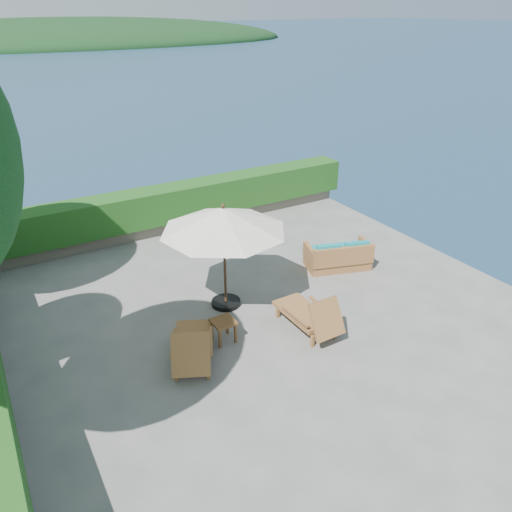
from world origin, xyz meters
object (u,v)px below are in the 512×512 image
patio_umbrella (223,221)px  wicker_loveseat (338,257)px  lounge_right (310,315)px  side_table (223,324)px  lounge_left (192,346)px

patio_umbrella → wicker_loveseat: (3.37, 0.11, -1.79)m
patio_umbrella → wicker_loveseat: 3.82m
lounge_right → side_table: size_ratio=3.47×
lounge_left → side_table: bearing=47.8°
lounge_left → side_table: lounge_left is taller
patio_umbrella → side_table: size_ratio=6.54×
patio_umbrella → wicker_loveseat: bearing=1.9°
side_table → patio_umbrella: bearing=60.8°
lounge_right → side_table: (-1.73, 0.62, -0.00)m
wicker_loveseat → lounge_right: bearing=-122.7°
lounge_left → lounge_right: 2.59m
patio_umbrella → lounge_left: (-1.52, -1.55, -1.69)m
side_table → lounge_right: bearing=-19.8°
side_table → wicker_loveseat: size_ratio=0.27×
wicker_loveseat → patio_umbrella: bearing=-160.7°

